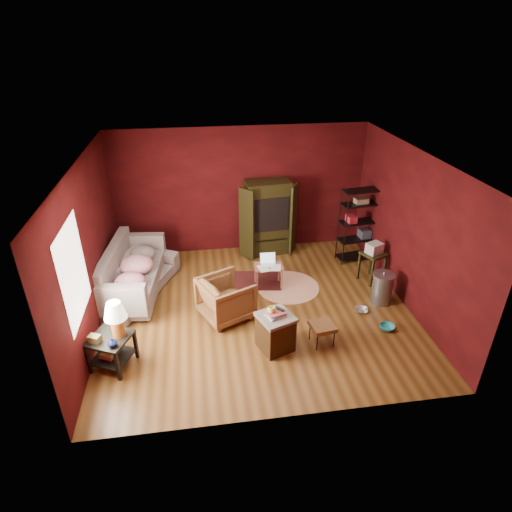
{
  "coord_description": "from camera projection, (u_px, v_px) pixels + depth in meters",
  "views": [
    {
      "loc": [
        -0.98,
        -6.4,
        4.62
      ],
      "look_at": [
        0.0,
        0.2,
        1.0
      ],
      "focal_mm": 30.0,
      "sensor_mm": 36.0,
      "label": 1
    }
  ],
  "objects": [
    {
      "name": "footstool",
      "position": [
        322.0,
        327.0,
        6.89
      ],
      "size": [
        0.42,
        0.42,
        0.38
      ],
      "rotation": [
        0.0,
        0.0,
        0.15
      ],
      "color": "black",
      "rests_on": "ground"
    },
    {
      "name": "pet_bowl_steel",
      "position": [
        362.0,
        306.0,
        7.75
      ],
      "size": [
        0.24,
        0.14,
        0.24
      ],
      "primitive_type": "imported",
      "rotation": [
        0.0,
        0.0,
        -0.37
      ],
      "color": "silver",
      "rests_on": "ground"
    },
    {
      "name": "laptop_desk",
      "position": [
        268.0,
        268.0,
        8.37
      ],
      "size": [
        0.56,
        0.44,
        0.68
      ],
      "rotation": [
        0.0,
        0.0,
        -0.03
      ],
      "color": "#914E42",
      "rests_on": "ground"
    },
    {
      "name": "tv_armoire",
      "position": [
        268.0,
        217.0,
        9.45
      ],
      "size": [
        1.32,
        0.78,
        1.68
      ],
      "rotation": [
        0.0,
        0.0,
        0.11
      ],
      "color": "black",
      "rests_on": "ground"
    },
    {
      "name": "mug",
      "position": [
        272.0,
        309.0,
        6.58
      ],
      "size": [
        0.16,
        0.14,
        0.13
      ],
      "primitive_type": "imported",
      "rotation": [
        0.0,
        0.0,
        0.43
      ],
      "color": "#EEE874",
      "rests_on": "hamper"
    },
    {
      "name": "hamper",
      "position": [
        275.0,
        331.0,
        6.79
      ],
      "size": [
        0.66,
        0.66,
        0.72
      ],
      "rotation": [
        0.0,
        0.0,
        0.37
      ],
      "color": "#3D240E",
      "rests_on": "ground"
    },
    {
      "name": "trash_can",
      "position": [
        382.0,
        288.0,
        7.94
      ],
      "size": [
        0.45,
        0.45,
        0.65
      ],
      "rotation": [
        0.0,
        0.0,
        -0.08
      ],
      "color": "gray",
      "rests_on": "ground"
    },
    {
      "name": "rug_oriental",
      "position": [
        254.0,
        280.0,
        8.73
      ],
      "size": [
        1.21,
        0.91,
        0.01
      ],
      "rotation": [
        0.0,
        0.0,
        -0.16
      ],
      "color": "#501615",
      "rests_on": "ground"
    },
    {
      "name": "side_table",
      "position": [
        113.0,
        329.0,
        6.29
      ],
      "size": [
        0.75,
        0.75,
        1.12
      ],
      "rotation": [
        0.0,
        0.0,
        -0.42
      ],
      "color": "black",
      "rests_on": "ground"
    },
    {
      "name": "armchair",
      "position": [
        226.0,
        297.0,
        7.49
      ],
      "size": [
        1.03,
        1.06,
        0.84
      ],
      "primitive_type": "imported",
      "rotation": [
        0.0,
        0.0,
        2.01
      ],
      "color": "black",
      "rests_on": "ground"
    },
    {
      "name": "vase",
      "position": [
        112.0,
        343.0,
        6.12
      ],
      "size": [
        0.18,
        0.18,
        0.14
      ],
      "primitive_type": "imported",
      "rotation": [
        0.0,
        0.0,
        0.4
      ],
      "color": "#0D1645",
      "rests_on": "side_table"
    },
    {
      "name": "room",
      "position": [
        256.0,
        241.0,
        7.2
      ],
      "size": [
        5.54,
        5.04,
        2.84
      ],
      "color": "brown",
      "rests_on": "ground"
    },
    {
      "name": "rug_round",
      "position": [
        288.0,
        287.0,
        8.53
      ],
      "size": [
        1.62,
        1.62,
        0.01
      ],
      "rotation": [
        0.0,
        0.0,
        0.39
      ],
      "color": "beige",
      "rests_on": "ground"
    },
    {
      "name": "sofa",
      "position": [
        133.0,
        275.0,
        8.11
      ],
      "size": [
        1.52,
        2.28,
        0.87
      ],
      "primitive_type": "imported",
      "rotation": [
        0.0,
        0.0,
        1.14
      ],
      "color": "slate",
      "rests_on": "ground"
    },
    {
      "name": "pet_bowl_turquoise",
      "position": [
        388.0,
        323.0,
        7.3
      ],
      "size": [
        0.27,
        0.13,
        0.26
      ],
      "primitive_type": "imported",
      "rotation": [
        0.0,
        0.0,
        0.2
      ],
      "color": "teal",
      "rests_on": "ground"
    },
    {
      "name": "wire_shelving",
      "position": [
        359.0,
        222.0,
        9.14
      ],
      "size": [
        0.84,
        0.45,
        1.63
      ],
      "rotation": [
        0.0,
        0.0,
        0.13
      ],
      "color": "black",
      "rests_on": "ground"
    },
    {
      "name": "sofa_cushions",
      "position": [
        132.0,
        274.0,
        8.1
      ],
      "size": [
        1.11,
        2.25,
        0.91
      ],
      "rotation": [
        0.0,
        0.0,
        -0.11
      ],
      "color": "slate",
      "rests_on": "sofa"
    },
    {
      "name": "small_stand",
      "position": [
        374.0,
        253.0,
        8.48
      ],
      "size": [
        0.56,
        0.56,
        0.84
      ],
      "rotation": [
        0.0,
        0.0,
        0.43
      ],
      "color": "black",
      "rests_on": "ground"
    }
  ]
}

